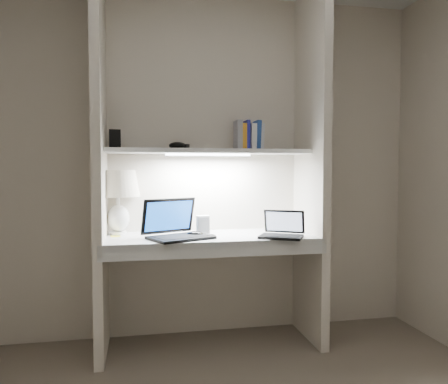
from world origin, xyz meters
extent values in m
cube|color=beige|center=(0.00, 1.50, 1.25)|extent=(3.20, 0.01, 2.50)
cube|color=beige|center=(-0.73, 1.23, 1.25)|extent=(0.06, 0.55, 2.50)
cube|color=beige|center=(0.73, 1.23, 1.25)|extent=(0.06, 0.55, 2.50)
cube|color=white|center=(0.00, 1.23, 0.75)|extent=(1.40, 0.55, 0.04)
cube|color=silver|center=(0.00, 0.96, 0.72)|extent=(1.46, 0.03, 0.10)
cube|color=silver|center=(0.00, 1.32, 1.35)|extent=(1.40, 0.36, 0.03)
cube|color=white|center=(0.00, 1.32, 1.33)|extent=(0.60, 0.04, 0.02)
cylinder|color=white|center=(-0.62, 1.40, 0.78)|extent=(0.11, 0.11, 0.02)
ellipsoid|color=white|center=(-0.62, 1.40, 0.88)|extent=(0.15, 0.15, 0.19)
cylinder|color=white|center=(-0.62, 1.40, 1.00)|extent=(0.02, 0.02, 0.08)
sphere|color=#FFD899|center=(-0.62, 1.40, 1.08)|extent=(0.05, 0.05, 0.05)
cube|color=black|center=(-0.22, 1.11, 0.78)|extent=(0.46, 0.41, 0.02)
cube|color=black|center=(-0.22, 1.11, 0.79)|extent=(0.38, 0.31, 0.00)
cube|color=black|center=(-0.29, 1.26, 0.91)|extent=(0.38, 0.23, 0.24)
cube|color=blue|center=(-0.28, 1.25, 0.91)|extent=(0.33, 0.19, 0.20)
cube|color=black|center=(0.44, 1.02, 0.78)|extent=(0.33, 0.30, 0.02)
cube|color=black|center=(0.44, 1.02, 0.79)|extent=(0.27, 0.23, 0.00)
cube|color=black|center=(0.50, 1.12, 0.87)|extent=(0.27, 0.18, 0.16)
cube|color=silver|center=(0.49, 1.12, 0.87)|extent=(0.23, 0.15, 0.13)
cube|color=silver|center=(-0.04, 1.34, 0.83)|extent=(0.09, 0.07, 0.13)
ellipsoid|color=black|center=(-0.11, 1.18, 0.79)|extent=(0.12, 0.09, 0.04)
torus|color=black|center=(-0.02, 1.18, 0.78)|extent=(0.12, 0.12, 0.01)
cube|color=yellow|center=(-0.64, 1.30, 0.77)|extent=(0.07, 0.07, 0.00)
cube|color=silver|center=(0.40, 1.40, 1.46)|extent=(0.03, 0.14, 0.19)
cube|color=#244893|center=(0.37, 1.40, 1.47)|extent=(0.04, 0.14, 0.21)
cube|color=white|center=(0.34, 1.40, 1.46)|extent=(0.04, 0.14, 0.19)
cube|color=#222496|center=(0.29, 1.40, 1.47)|extent=(0.02, 0.14, 0.21)
cube|color=orange|center=(0.27, 1.40, 1.46)|extent=(0.03, 0.14, 0.19)
cube|color=#9C9B9F|center=(0.23, 1.40, 1.47)|extent=(0.04, 0.14, 0.21)
cube|color=black|center=(-0.64, 1.37, 1.43)|extent=(0.08, 0.06, 0.13)
ellipsoid|color=black|center=(-0.21, 1.41, 1.39)|extent=(0.13, 0.09, 0.05)
camera|label=1|loc=(-0.48, -1.72, 1.23)|focal=35.00mm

